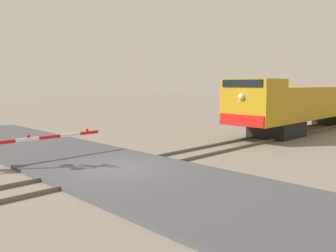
{
  "coord_description": "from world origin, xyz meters",
  "views": [
    {
      "loc": [
        10.98,
        -8.06,
        3.43
      ],
      "look_at": [
        -1.01,
        3.88,
        1.39
      ],
      "focal_mm": 37.23,
      "sensor_mm": 36.0,
      "label": 1
    }
  ],
  "objects": [
    {
      "name": "ground_plane",
      "position": [
        0.0,
        0.0,
        0.0
      ],
      "size": [
        160.0,
        160.0,
        0.0
      ],
      "primitive_type": "plane",
      "color": "gray"
    },
    {
      "name": "crossing_gate",
      "position": [
        -3.69,
        -2.95,
        0.8
      ],
      "size": [
        0.36,
        5.81,
        1.29
      ],
      "color": "silver",
      "rests_on": "ground_plane"
    },
    {
      "name": "locomotive",
      "position": [
        0.0,
        17.82,
        1.98
      ],
      "size": [
        3.07,
        18.86,
        3.74
      ],
      "color": "black",
      "rests_on": "ground_plane"
    },
    {
      "name": "rail_track_left",
      "position": [
        -0.72,
        0.0,
        0.07
      ],
      "size": [
        0.08,
        80.0,
        0.15
      ],
      "primitive_type": "cube",
      "color": "#59544C",
      "rests_on": "ground_plane"
    },
    {
      "name": "road_surface",
      "position": [
        0.0,
        0.0,
        0.08
      ],
      "size": [
        36.0,
        5.62,
        0.15
      ],
      "primitive_type": "cube",
      "color": "#47474C",
      "rests_on": "ground_plane"
    },
    {
      "name": "rail_track_right",
      "position": [
        0.72,
        0.0,
        0.07
      ],
      "size": [
        0.08,
        80.0,
        0.15
      ],
      "primitive_type": "cube",
      "color": "#59544C",
      "rests_on": "ground_plane"
    }
  ]
}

